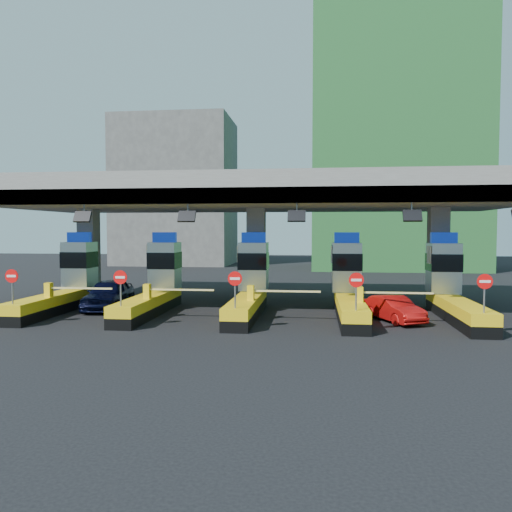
# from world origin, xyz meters

# --- Properties ---
(ground) EXTENTS (120.00, 120.00, 0.00)m
(ground) POSITION_xyz_m (0.00, 0.00, 0.00)
(ground) COLOR black
(ground) RESTS_ON ground
(toll_canopy) EXTENTS (28.00, 12.09, 7.00)m
(toll_canopy) POSITION_xyz_m (0.00, 2.87, 6.13)
(toll_canopy) COLOR slate
(toll_canopy) RESTS_ON ground
(toll_lane_far_left) EXTENTS (4.43, 8.00, 4.16)m
(toll_lane_far_left) POSITION_xyz_m (-10.00, 0.28, 1.40)
(toll_lane_far_left) COLOR black
(toll_lane_far_left) RESTS_ON ground
(toll_lane_left) EXTENTS (4.43, 8.00, 4.16)m
(toll_lane_left) POSITION_xyz_m (-5.00, 0.28, 1.40)
(toll_lane_left) COLOR black
(toll_lane_left) RESTS_ON ground
(toll_lane_center) EXTENTS (4.43, 8.00, 4.16)m
(toll_lane_center) POSITION_xyz_m (0.00, 0.28, 1.40)
(toll_lane_center) COLOR black
(toll_lane_center) RESTS_ON ground
(toll_lane_right) EXTENTS (4.43, 8.00, 4.16)m
(toll_lane_right) POSITION_xyz_m (5.00, 0.28, 1.40)
(toll_lane_right) COLOR black
(toll_lane_right) RESTS_ON ground
(toll_lane_far_right) EXTENTS (4.43, 8.00, 4.16)m
(toll_lane_far_right) POSITION_xyz_m (10.00, 0.28, 1.40)
(toll_lane_far_right) COLOR black
(toll_lane_far_right) RESTS_ON ground
(bg_building_scaffold) EXTENTS (18.00, 12.00, 28.00)m
(bg_building_scaffold) POSITION_xyz_m (12.00, 32.00, 14.00)
(bg_building_scaffold) COLOR #1E5926
(bg_building_scaffold) RESTS_ON ground
(bg_building_concrete) EXTENTS (14.00, 10.00, 18.00)m
(bg_building_concrete) POSITION_xyz_m (-14.00, 36.00, 9.00)
(bg_building_concrete) COLOR #4C4C49
(bg_building_concrete) RESTS_ON ground
(van) EXTENTS (2.41, 4.94, 1.62)m
(van) POSITION_xyz_m (-7.77, 0.57, 0.81)
(van) COLOR black
(van) RESTS_ON ground
(red_car) EXTENTS (2.65, 3.83, 1.20)m
(red_car) POSITION_xyz_m (7.00, -1.39, 0.60)
(red_car) COLOR #AD0E0D
(red_car) RESTS_ON ground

